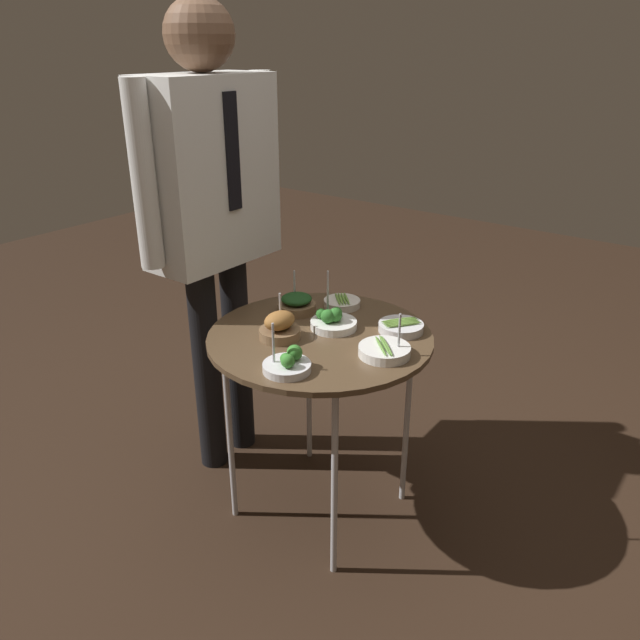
# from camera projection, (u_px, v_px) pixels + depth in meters

# --- Properties ---
(ground_plane) EXTENTS (8.00, 8.00, 0.00)m
(ground_plane) POSITION_uv_depth(u_px,v_px,m) (320.00, 506.00, 2.24)
(ground_plane) COLOR black
(serving_cart) EXTENTS (0.71, 0.71, 0.68)m
(serving_cart) POSITION_uv_depth(u_px,v_px,m) (320.00, 347.00, 1.98)
(serving_cart) COLOR brown
(serving_cart) RESTS_ON ground_plane
(bowl_asparagus_mid_left) EXTENTS (0.15, 0.15, 0.13)m
(bowl_asparagus_mid_left) POSITION_uv_depth(u_px,v_px,m) (384.00, 351.00, 1.82)
(bowl_asparagus_mid_left) COLOR white
(bowl_asparagus_mid_left) RESTS_ON serving_cart
(bowl_roast_back_right) EXTENTS (0.13, 0.13, 0.14)m
(bowl_roast_back_right) POSITION_uv_depth(u_px,v_px,m) (280.00, 327.00, 1.92)
(bowl_roast_back_right) COLOR brown
(bowl_roast_back_right) RESTS_ON serving_cart
(bowl_asparagus_mid_right) EXTENTS (0.14, 0.14, 0.04)m
(bowl_asparagus_mid_right) POSITION_uv_depth(u_px,v_px,m) (401.00, 327.00, 1.98)
(bowl_asparagus_mid_right) COLOR silver
(bowl_asparagus_mid_right) RESTS_ON serving_cart
(bowl_broccoli_front_left) EXTENTS (0.14, 0.14, 0.14)m
(bowl_broccoli_front_left) POSITION_uv_depth(u_px,v_px,m) (288.00, 364.00, 1.74)
(bowl_broccoli_front_left) COLOR silver
(bowl_broccoli_front_left) RESTS_ON serving_cart
(bowl_asparagus_near_rim) EXTENTS (0.13, 0.13, 0.03)m
(bowl_asparagus_near_rim) POSITION_uv_depth(u_px,v_px,m) (342.00, 303.00, 2.16)
(bowl_asparagus_near_rim) COLOR silver
(bowl_asparagus_near_rim) RESTS_ON serving_cart
(bowl_broccoli_center) EXTENTS (0.15, 0.15, 0.18)m
(bowl_broccoli_center) POSITION_uv_depth(u_px,v_px,m) (333.00, 321.00, 1.99)
(bowl_broccoli_center) COLOR white
(bowl_broccoli_center) RESTS_ON serving_cart
(bowl_spinach_back_left) EXTENTS (0.13, 0.13, 0.14)m
(bowl_spinach_back_left) POSITION_uv_depth(u_px,v_px,m) (297.00, 304.00, 2.11)
(bowl_spinach_back_left) COLOR brown
(bowl_spinach_back_left) RESTS_ON serving_cart
(waiter_figure) EXTENTS (0.61, 0.23, 1.66)m
(waiter_figure) POSITION_uv_depth(u_px,v_px,m) (211.00, 195.00, 2.11)
(waiter_figure) COLOR black
(waiter_figure) RESTS_ON ground_plane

